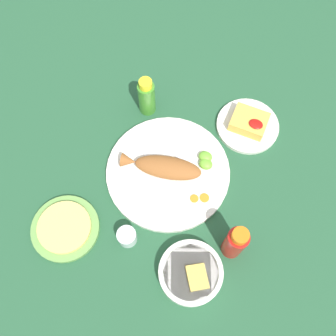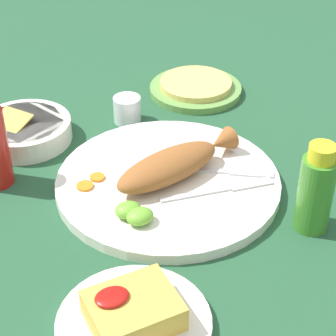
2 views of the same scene
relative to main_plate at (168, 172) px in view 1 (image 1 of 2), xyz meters
name	(u,v)px [view 1 (image 1 of 2)]	position (x,y,z in m)	size (l,w,h in m)	color
ground_plane	(168,173)	(0.00, 0.00, -0.01)	(4.00, 4.00, 0.00)	#235133
main_plate	(168,172)	(0.00, 0.00, 0.00)	(0.36, 0.36, 0.02)	white
fried_fish	(164,167)	(-0.01, 0.00, 0.03)	(0.24, 0.11, 0.05)	#935628
fork_near	(144,152)	(-0.09, 0.03, 0.01)	(0.16, 0.11, 0.00)	silver
fork_far	(157,144)	(-0.07, 0.07, 0.01)	(0.18, 0.05, 0.00)	silver
carrot_slice_near	(194,199)	(0.10, -0.05, 0.01)	(0.02, 0.02, 0.00)	orange
carrot_slice_mid	(204,198)	(0.13, -0.04, 0.01)	(0.03, 0.03, 0.00)	orange
lime_wedge_main	(206,164)	(0.09, 0.06, 0.02)	(0.04, 0.03, 0.02)	#6BB233
lime_wedge_side	(205,157)	(0.09, 0.08, 0.02)	(0.04, 0.03, 0.02)	#6BB233
hot_sauce_bottle_red	(235,242)	(0.24, -0.14, 0.07)	(0.05, 0.05, 0.16)	#B21914
hot_sauce_bottle_green	(147,97)	(-0.15, 0.18, 0.06)	(0.05, 0.05, 0.14)	#3D8428
salt_cup	(127,237)	(-0.03, -0.22, 0.01)	(0.05, 0.05, 0.05)	silver
side_plate_fries	(247,126)	(0.17, 0.24, 0.00)	(0.19, 0.19, 0.01)	white
fries_pile	(249,122)	(0.17, 0.24, 0.02)	(0.11, 0.09, 0.04)	gold
guacamole_bowl	(191,273)	(0.17, -0.24, 0.01)	(0.17, 0.17, 0.05)	white
tortilla_plate	(65,228)	(-0.20, -0.27, 0.00)	(0.19, 0.19, 0.01)	#6B9E4C
tortilla_stack	(64,227)	(-0.20, -0.27, 0.01)	(0.15, 0.15, 0.01)	#E0C666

